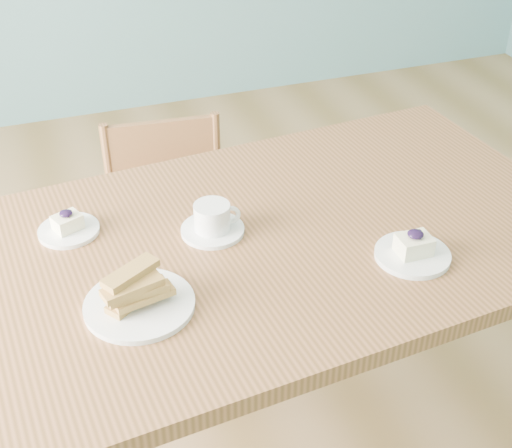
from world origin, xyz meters
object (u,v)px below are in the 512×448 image
(cheesecake_plate_near, at_px, (413,251))
(cheesecake_plate_far, at_px, (68,227))
(dining_table, at_px, (268,262))
(dining_chair, at_px, (174,249))
(coffee_cup, at_px, (213,221))
(biscotti_plate, at_px, (138,296))

(cheesecake_plate_near, height_order, cheesecake_plate_far, cheesecake_plate_near)
(dining_table, relative_size, cheesecake_plate_near, 9.40)
(dining_table, height_order, dining_chair, dining_chair)
(cheesecake_plate_far, bearing_deg, coffee_cup, -19.30)
(biscotti_plate, bearing_deg, dining_chair, 72.33)
(dining_table, xyz_separation_m, cheesecake_plate_near, (0.27, -0.19, 0.10))
(biscotti_plate, bearing_deg, cheesecake_plate_near, -3.60)
(cheesecake_plate_far, relative_size, biscotti_plate, 0.63)
(dining_table, height_order, cheesecake_plate_near, cheesecake_plate_near)
(biscotti_plate, bearing_deg, cheesecake_plate_far, 107.61)
(coffee_cup, height_order, biscotti_plate, biscotti_plate)
(coffee_cup, distance_m, biscotti_plate, 0.30)
(dining_chair, xyz_separation_m, cheesecake_plate_far, (-0.32, -0.38, 0.41))
(dining_chair, bearing_deg, biscotti_plate, -101.78)
(cheesecake_plate_far, relative_size, coffee_cup, 0.96)
(dining_chair, bearing_deg, cheesecake_plate_near, -56.40)
(coffee_cup, xyz_separation_m, biscotti_plate, (-0.22, -0.20, -0.00))
(dining_table, distance_m, cheesecake_plate_near, 0.34)
(cheesecake_plate_near, distance_m, biscotti_plate, 0.61)
(cheesecake_plate_far, bearing_deg, cheesecake_plate_near, -26.62)
(cheesecake_plate_near, distance_m, coffee_cup, 0.46)
(dining_table, distance_m, biscotti_plate, 0.38)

